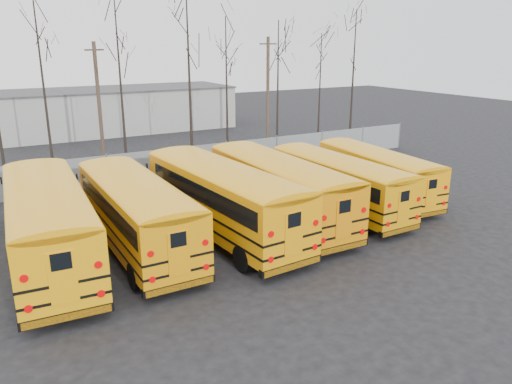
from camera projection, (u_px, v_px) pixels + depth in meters
ground at (267, 241)px, 22.17m from camera, size 120.00×120.00×0.00m
fence at (171, 164)px, 31.85m from camera, size 40.00×0.04×2.00m
distant_building at (118, 110)px, 49.12m from camera, size 22.00×8.00×4.00m
bus_a at (47, 218)px, 19.24m from camera, size 3.44×12.15×3.36m
bus_b at (134, 207)px, 20.79m from camera, size 2.62×11.32×3.16m
bus_c at (220, 194)px, 22.28m from camera, size 3.62×12.15×3.35m
bus_d at (276, 184)px, 24.06m from camera, size 2.76×11.62×3.24m
bus_e at (336, 179)px, 25.62m from camera, size 2.57×10.50×2.93m
bus_f at (374, 169)px, 27.82m from camera, size 3.16×10.15×2.80m
utility_pole_left at (99, 102)px, 35.12m from camera, size 1.43×0.71×8.50m
utility_pole_right at (268, 89)px, 43.13m from camera, size 1.58×0.28×8.88m
tree_2 at (43, 84)px, 30.68m from camera, size 0.26×0.26×11.94m
tree_3 at (121, 90)px, 32.27m from camera, size 0.26×0.26×10.96m
tree_4 at (189, 82)px, 33.08m from camera, size 0.26×0.26×11.77m
tree_5 at (227, 93)px, 34.66m from camera, size 0.26×0.26×10.11m
tree_6 at (278, 91)px, 36.90m from camera, size 0.26×0.26×9.97m
tree_7 at (320, 91)px, 40.92m from camera, size 0.26×0.26×9.14m
tree_8 at (353, 78)px, 42.51m from camera, size 0.26×0.26×11.00m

